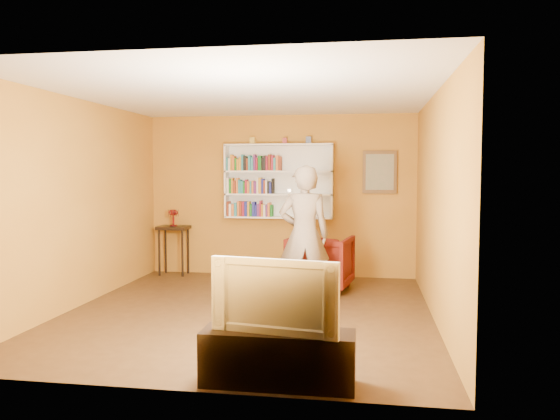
% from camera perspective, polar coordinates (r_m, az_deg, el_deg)
% --- Properties ---
extents(room_shell, '(5.30, 5.80, 2.88)m').
position_cam_1_polar(room_shell, '(6.77, -3.33, -2.25)').
color(room_shell, '#3F2914').
rests_on(room_shell, ground).
extents(bookshelf, '(1.80, 0.29, 1.23)m').
position_cam_1_polar(bookshelf, '(9.10, -0.08, 3.00)').
color(bookshelf, white).
rests_on(bookshelf, room_shell).
extents(books_row_lower, '(0.77, 0.19, 0.26)m').
position_cam_1_polar(books_row_lower, '(9.11, -3.20, 0.06)').
color(books_row_lower, maroon).
rests_on(books_row_lower, bookshelf).
extents(books_row_middle, '(0.79, 0.19, 0.26)m').
position_cam_1_polar(books_row_middle, '(9.09, -3.16, 2.46)').
color(books_row_middle, white).
rests_on(books_row_middle, bookshelf).
extents(books_row_upper, '(0.91, 0.19, 0.27)m').
position_cam_1_polar(books_row_upper, '(9.07, -2.69, 4.88)').
color(books_row_upper, teal).
rests_on(books_row_upper, bookshelf).
extents(ornament_left, '(0.08, 0.08, 0.12)m').
position_cam_1_polar(ornament_left, '(9.14, -2.88, 7.25)').
color(ornament_left, gold).
rests_on(ornament_left, bookshelf).
extents(ornament_centre, '(0.07, 0.07, 0.10)m').
position_cam_1_polar(ornament_centre, '(9.04, 0.51, 7.24)').
color(ornament_centre, '#A6373A').
rests_on(ornament_centre, bookshelf).
extents(ornament_right, '(0.08, 0.08, 0.12)m').
position_cam_1_polar(ornament_right, '(8.99, 3.01, 7.31)').
color(ornament_right, slate).
rests_on(ornament_right, bookshelf).
extents(framed_painting, '(0.55, 0.05, 0.70)m').
position_cam_1_polar(framed_painting, '(9.04, 10.38, 3.92)').
color(framed_painting, '#573819').
rests_on(framed_painting, room_shell).
extents(console_table, '(0.51, 0.39, 0.83)m').
position_cam_1_polar(console_table, '(9.46, -11.06, -2.52)').
color(console_table, black).
rests_on(console_table, ground).
extents(ruby_lustre, '(0.18, 0.17, 0.29)m').
position_cam_1_polar(ruby_lustre, '(9.43, -11.08, -0.41)').
color(ruby_lustre, maroon).
rests_on(ruby_lustre, console_table).
extents(armchair, '(1.01, 1.03, 0.82)m').
position_cam_1_polar(armchair, '(8.16, 4.26, -5.49)').
color(armchair, '#420604').
rests_on(armchair, ground).
extents(person, '(0.73, 0.53, 1.84)m').
position_cam_1_polar(person, '(7.23, 2.54, -2.62)').
color(person, '#7C6B5A').
rests_on(person, ground).
extents(game_remote, '(0.04, 0.15, 0.04)m').
position_cam_1_polar(game_remote, '(6.97, 1.07, 2.08)').
color(game_remote, white).
rests_on(game_remote, person).
extents(tv_cabinet, '(1.26, 0.38, 0.45)m').
position_cam_1_polar(tv_cabinet, '(4.64, -0.21, -15.20)').
color(tv_cabinet, black).
rests_on(tv_cabinet, ground).
extents(television, '(1.07, 0.31, 0.61)m').
position_cam_1_polar(television, '(4.50, -0.21, -8.79)').
color(television, black).
rests_on(television, tv_cabinet).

